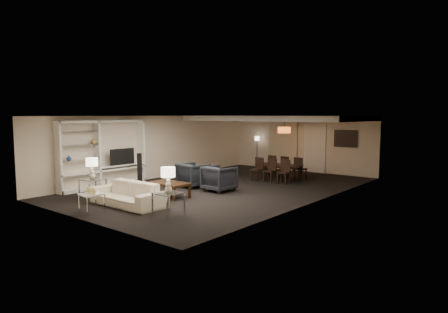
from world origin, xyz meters
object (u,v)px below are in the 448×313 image
pendant_light (284,130)px  table_lamp_right (168,180)px  side_table_left (93,188)px  television (121,156)px  coffee_table (169,190)px  armchair_right (219,178)px  chair_nm (270,171)px  table_lamp_left (92,168)px  chair_nr (283,172)px  vase_blue (69,158)px  floor_speaker (140,169)px  chair_nl (257,169)px  chair_fr (301,168)px  marble_table (92,203)px  floor_lamp (257,152)px  armchair_left (193,175)px  side_table_right (168,204)px  chair_fm (287,167)px  vase_amber (94,141)px  chair_fl (275,166)px  sofa (127,194)px  dining_table (279,172)px

pendant_light → table_lamp_right: 7.51m
side_table_left → television: 2.43m
coffee_table → armchair_right: 1.81m
coffee_table → chair_nm: size_ratio=1.42×
pendant_light → table_lamp_left: 7.80m
chair_nr → pendant_light: bearing=114.2°
coffee_table → chair_nm: chair_nm is taller
vase_blue → floor_speaker: 2.53m
chair_nl → chair_fr: bearing=50.5°
marble_table → chair_fr: 8.42m
coffee_table → marble_table: size_ratio=2.40×
chair_nl → chair_nm: bearing=3.2°
floor_lamp → chair_nm: bearing=-48.8°
pendant_light → armchair_left: 4.51m
table_lamp_left → chair_nr: 6.72m
armchair_left → side_table_right: 4.02m
table_lamp_right → television: bearing=157.2°
side_table_left → side_table_right: 3.40m
pendant_light → television: (-3.58, -5.41, -0.88)m
chair_nm → armchair_right: bearing=-97.2°
coffee_table → side_table_right: bearing=-43.3°
side_table_right → chair_fm: 7.23m
floor_speaker → chair_nl: bearing=35.4°
armchair_right → table_lamp_left: 4.05m
coffee_table → table_lamp_left: bearing=-136.7°
marble_table → vase_amber: bearing=146.0°
marble_table → vase_amber: vase_amber is taller
side_table_right → chair_fl: size_ratio=0.71×
armchair_right → vase_blue: size_ratio=5.23×
armchair_left → floor_lamp: size_ratio=0.62×
pendant_light → armchair_right: pendant_light is taller
pendant_light → floor_lamp: 3.25m
pendant_light → chair_nr: (0.88, -1.49, -1.48)m
sofa → armchair_right: 3.36m
armchair_right → chair_fr: bearing=-99.3°
floor_speaker → floor_lamp: 6.73m
chair_nl → sofa: bearing=-89.9°
chair_fl → chair_fm: same height
marble_table → floor_speaker: bearing=124.6°
television → side_table_right: bearing=-112.8°
armchair_left → chair_nl: size_ratio=1.06×
chair_nm → chair_fl: bearing=114.6°
vase_blue → chair_nm: 7.11m
side_table_right → table_lamp_left: 3.46m
chair_nl → chair_fm: same height
television → dining_table: (3.86, 4.58, -0.74)m
armchair_left → television: 2.77m
dining_table → chair_nm: size_ratio=1.92×
chair_fr → floor_lamp: bearing=-26.3°
floor_lamp → table_lamp_right: bearing=-68.5°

